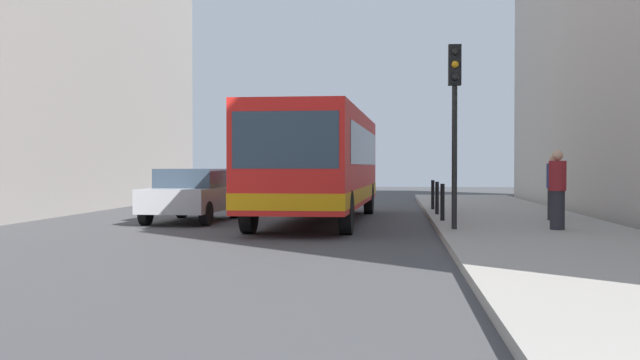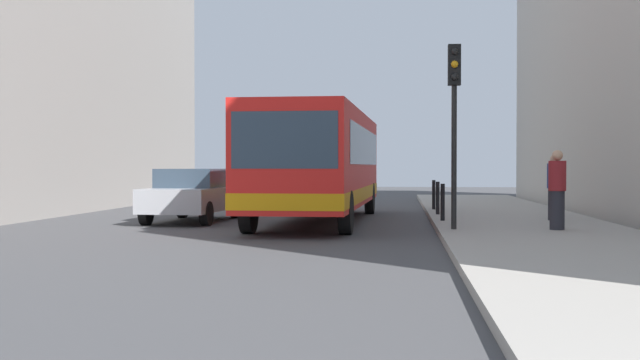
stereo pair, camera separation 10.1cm
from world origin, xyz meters
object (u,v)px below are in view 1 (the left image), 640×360
at_px(pedestrian_near_signal, 557,190).
at_px(bollard_near, 442,202).
at_px(bus, 320,160).
at_px(traffic_light, 455,101).
at_px(bollard_mid, 437,198).
at_px(bollard_far, 433,195).
at_px(car_beside_bus, 193,194).
at_px(pedestrian_mid_sidewalk, 554,187).

bearing_deg(pedestrian_near_signal, bollard_near, 44.59).
bearing_deg(bus, traffic_light, 131.52).
relative_size(bollard_mid, pedestrian_near_signal, 0.54).
bearing_deg(bollard_far, car_beside_bus, -148.86).
distance_m(bus, car_beside_bus, 3.66).
bearing_deg(pedestrian_near_signal, bollard_mid, 27.24).
distance_m(bus, traffic_light, 5.50).
height_order(pedestrian_near_signal, pedestrian_mid_sidewalk, pedestrian_near_signal).
xyz_separation_m(bus, bollard_mid, (3.32, 1.25, -1.10)).
height_order(bollard_far, pedestrian_mid_sidewalk, pedestrian_mid_sidewalk).
bearing_deg(traffic_light, bus, 129.71).
xyz_separation_m(bus, car_beside_bus, (-3.53, -0.25, -0.94)).
bearing_deg(bollard_near, pedestrian_near_signal, -48.79).
distance_m(bollard_mid, pedestrian_near_signal, 5.83).
distance_m(bollard_near, pedestrian_mid_sidewalk, 2.95).
distance_m(bollard_near, bollard_mid, 2.63).
xyz_separation_m(bus, pedestrian_near_signal, (5.67, -4.07, -0.70)).
xyz_separation_m(bollard_mid, bollard_far, (0.00, 2.63, 0.00)).
bearing_deg(pedestrian_mid_sidewalk, car_beside_bus, -159.10).
distance_m(car_beside_bus, bollard_near, 6.95).
bearing_deg(car_beside_bus, bollard_far, -146.26).
relative_size(traffic_light, bollard_far, 4.32).
bearing_deg(car_beside_bus, bollard_near, 173.26).
bearing_deg(bollard_near, bollard_far, 90.00).
distance_m(bus, pedestrian_near_signal, 7.01).
bearing_deg(traffic_light, car_beside_bus, 150.94).
distance_m(car_beside_bus, bollard_mid, 7.02).
bearing_deg(pedestrian_near_signal, car_beside_bus, 70.88).
bearing_deg(pedestrian_mid_sidewalk, pedestrian_near_signal, -74.81).
bearing_deg(bollard_far, bollard_near, -90.00).
bearing_deg(pedestrian_near_signal, traffic_light, 94.65).
distance_m(car_beside_bus, pedestrian_mid_sidewalk, 9.77).
distance_m(bus, bollard_mid, 3.71).
bearing_deg(bollard_near, car_beside_bus, 170.65).
bearing_deg(pedestrian_near_signal, bollard_far, 19.86).
relative_size(pedestrian_near_signal, pedestrian_mid_sidewalk, 1.03).
distance_m(car_beside_bus, bollard_far, 8.01).
bearing_deg(car_beside_bus, pedestrian_near_signal, 160.10).
relative_size(car_beside_bus, traffic_light, 1.09).
height_order(car_beside_bus, bollard_near, car_beside_bus).
relative_size(bollard_near, pedestrian_mid_sidewalk, 0.56).
bearing_deg(bollard_near, bollard_mid, 90.00).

